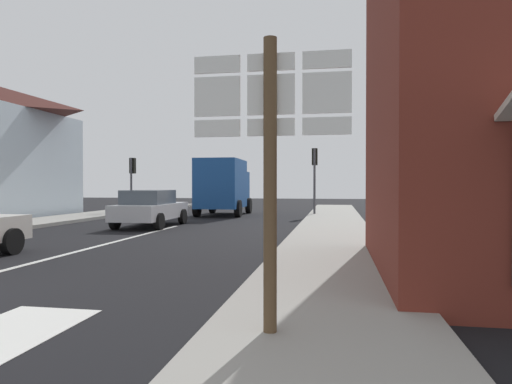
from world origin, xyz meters
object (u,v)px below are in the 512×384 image
object	(u,v)px
traffic_light_far_right	(315,166)
sedan_far	(150,208)
delivery_truck	(223,185)
route_sign_post	(270,153)
traffic_light_far_left	(132,172)

from	to	relation	value
traffic_light_far_right	sedan_far	bearing A→B (deg)	-130.10
delivery_truck	route_sign_post	size ratio (longest dim) A/B	1.58
route_sign_post	traffic_light_far_left	size ratio (longest dim) A/B	0.99
route_sign_post	traffic_light_far_left	bearing A→B (deg)	118.91
delivery_truck	traffic_light_far_left	bearing A→B (deg)	177.06
sedan_far	traffic_light_far_left	bearing A→B (deg)	120.00
delivery_truck	route_sign_post	world-z (taller)	route_sign_post
delivery_truck	traffic_light_far_left	distance (m)	5.58
sedan_far	delivery_truck	distance (m)	7.33
sedan_far	traffic_light_far_left	world-z (taller)	traffic_light_far_left
traffic_light_far_right	route_sign_post	bearing A→B (deg)	-88.71
route_sign_post	delivery_truck	bearing A→B (deg)	105.55
sedan_far	route_sign_post	size ratio (longest dim) A/B	1.32
delivery_truck	traffic_light_far_left	world-z (taller)	traffic_light_far_left
sedan_far	traffic_light_far_right	world-z (taller)	traffic_light_far_right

